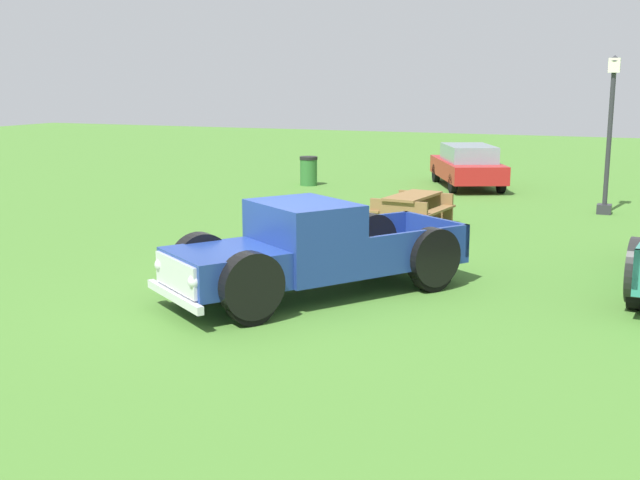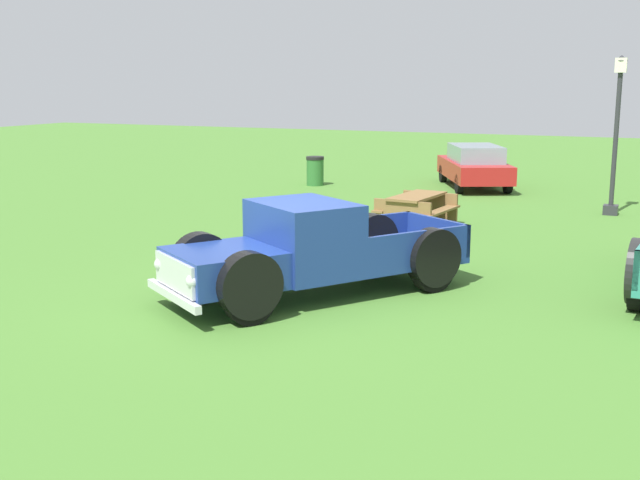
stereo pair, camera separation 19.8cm
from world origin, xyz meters
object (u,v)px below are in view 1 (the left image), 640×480
object	(u,v)px
lamp_post_near	(610,132)
pickup_truck_foreground	(301,253)
sedan_distant_b	(468,165)
picnic_table	(413,207)
trash_can	(309,171)

from	to	relation	value
lamp_post_near	pickup_truck_foreground	bearing A→B (deg)	-110.47
pickup_truck_foreground	lamp_post_near	size ratio (longest dim) A/B	1.28
pickup_truck_foreground	sedan_distant_b	size ratio (longest dim) A/B	1.17
pickup_truck_foreground	sedan_distant_b	bearing A→B (deg)	92.20
lamp_post_near	picnic_table	size ratio (longest dim) A/B	2.06
sedan_distant_b	trash_can	bearing A→B (deg)	-162.29
lamp_post_near	trash_can	bearing A→B (deg)	166.87
pickup_truck_foreground	lamp_post_near	distance (m)	11.25
lamp_post_near	picnic_table	bearing A→B (deg)	-136.63
lamp_post_near	trash_can	xyz separation A→B (m)	(-9.37, 2.18, -1.63)
sedan_distant_b	picnic_table	xyz separation A→B (m)	(0.41, -7.57, -0.23)
picnic_table	pickup_truck_foreground	bearing A→B (deg)	-88.86
pickup_truck_foreground	picnic_table	size ratio (longest dim) A/B	2.64
trash_can	sedan_distant_b	bearing A→B (deg)	17.71
pickup_truck_foreground	trash_can	bearing A→B (deg)	113.36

